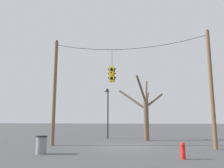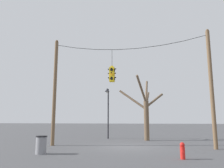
% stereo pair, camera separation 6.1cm
% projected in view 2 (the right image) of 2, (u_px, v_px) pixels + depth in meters
% --- Properties ---
extents(ground_plane, '(200.00, 200.00, 0.00)m').
position_uv_depth(ground_plane, '(129.00, 147.00, 14.45)').
color(ground_plane, '#4C4C4F').
extents(utility_pole_left, '(0.25, 0.25, 7.75)m').
position_uv_depth(utility_pole_left, '(55.00, 91.00, 15.89)').
color(utility_pole_left, brown).
rests_on(utility_pole_left, ground_plane).
extents(utility_pole_right, '(0.25, 0.25, 7.75)m').
position_uv_depth(utility_pole_right, '(211.00, 87.00, 13.90)').
color(utility_pole_right, brown).
rests_on(utility_pole_right, ground_plane).
extents(span_wire, '(10.73, 0.03, 0.67)m').
position_uv_depth(span_wire, '(127.00, 46.00, 15.40)').
color(span_wire, black).
extents(traffic_light_near_right_pole, '(0.58, 0.58, 2.33)m').
position_uv_depth(traffic_light_near_right_pole, '(112.00, 74.00, 15.28)').
color(traffic_light_near_right_pole, yellow).
extents(street_lamp, '(0.48, 0.84, 4.82)m').
position_uv_depth(street_lamp, '(108.00, 101.00, 21.24)').
color(street_lamp, black).
rests_on(street_lamp, ground_plane).
extents(bare_tree, '(4.15, 3.66, 5.58)m').
position_uv_depth(bare_tree, '(145.00, 110.00, 19.67)').
color(bare_tree, brown).
rests_on(bare_tree, ground_plane).
extents(fire_hydrant, '(0.22, 0.30, 0.75)m').
position_uv_depth(fire_hydrant, '(183.00, 151.00, 9.96)').
color(fire_hydrant, red).
rests_on(fire_hydrant, ground_plane).
extents(trash_bin, '(0.59, 0.59, 0.94)m').
position_uv_depth(trash_bin, '(41.00, 145.00, 11.48)').
color(trash_bin, gray).
rests_on(trash_bin, ground_plane).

